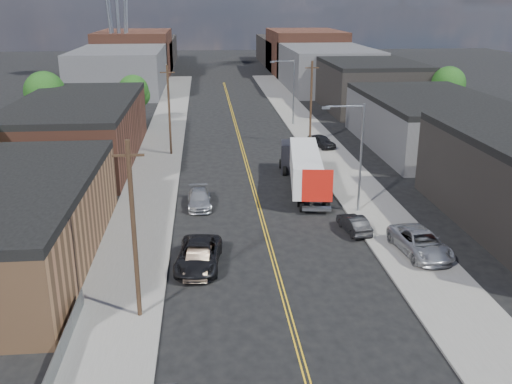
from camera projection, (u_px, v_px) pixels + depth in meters
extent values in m
plane|color=black|center=(236.00, 126.00, 79.27)|extent=(260.00, 260.00, 0.00)
cube|color=gold|center=(244.00, 153.00, 65.10)|extent=(0.32, 120.00, 0.01)
cube|color=slate|center=(160.00, 155.00, 64.26)|extent=(5.00, 140.00, 0.15)
cube|color=slate|center=(325.00, 151.00, 65.90)|extent=(5.00, 140.00, 0.15)
cube|color=#522C20|center=(78.00, 133.00, 61.65)|extent=(12.00, 26.00, 6.00)
cube|color=black|center=(75.00, 102.00, 60.60)|extent=(12.00, 26.00, 0.60)
cube|color=navy|center=(475.00, 187.00, 41.67)|extent=(0.30, 20.00, 0.80)
cube|color=#3C3C3F|center=(429.00, 124.00, 67.08)|extent=(14.00, 24.00, 5.50)
cube|color=black|center=(432.00, 98.00, 66.11)|extent=(14.00, 24.00, 0.60)
cube|color=black|center=(368.00, 87.00, 91.39)|extent=(14.00, 22.00, 7.00)
cube|color=black|center=(370.00, 62.00, 90.18)|extent=(14.00, 22.00, 0.60)
cube|color=#3C3C3F|center=(121.00, 70.00, 109.30)|extent=(16.00, 30.00, 8.00)
cube|color=#3C3C3F|center=(326.00, 68.00, 112.77)|extent=(16.00, 30.00, 8.00)
cube|color=#522C20|center=(135.00, 53.00, 132.59)|extent=(16.00, 26.00, 10.00)
cube|color=#522C20|center=(305.00, 52.00, 136.05)|extent=(16.00, 26.00, 10.00)
cube|color=black|center=(144.00, 52.00, 151.95)|extent=(16.00, 40.00, 7.00)
cube|color=black|center=(292.00, 51.00, 155.41)|extent=(16.00, 40.00, 7.00)
cylinder|color=gray|center=(117.00, 9.00, 119.79)|extent=(0.80, 0.80, 30.00)
cylinder|color=gray|center=(107.00, 9.00, 117.98)|extent=(1.94, 1.94, 29.98)
cylinder|color=gray|center=(124.00, 9.00, 118.28)|extent=(1.94, 1.94, 29.98)
cylinder|color=gray|center=(110.00, 9.00, 121.30)|extent=(1.94, 1.94, 29.98)
cylinder|color=gray|center=(127.00, 9.00, 121.61)|extent=(1.94, 1.94, 29.98)
cylinder|color=gray|center=(361.00, 160.00, 45.48)|extent=(0.18, 0.18, 9.00)
cylinder|color=gray|center=(345.00, 106.00, 43.99)|extent=(3.00, 0.12, 0.12)
cube|color=gray|center=(326.00, 108.00, 43.89)|extent=(0.60, 0.25, 0.18)
cylinder|color=gray|center=(294.00, 93.00, 78.53)|extent=(0.18, 0.18, 9.00)
cylinder|color=gray|center=(283.00, 61.00, 77.03)|extent=(3.00, 0.12, 0.12)
cube|color=gray|center=(272.00, 62.00, 76.93)|extent=(0.60, 0.25, 0.18)
cylinder|color=black|center=(134.00, 233.00, 29.76)|extent=(0.26, 0.26, 10.00)
cube|color=black|center=(128.00, 155.00, 28.42)|extent=(1.60, 0.12, 0.12)
cylinder|color=black|center=(169.00, 111.00, 62.80)|extent=(0.26, 0.26, 10.00)
cube|color=black|center=(167.00, 72.00, 61.47)|extent=(1.60, 0.12, 0.12)
cylinder|color=black|center=(311.00, 104.00, 67.06)|extent=(0.26, 0.26, 10.00)
cube|color=black|center=(312.00, 68.00, 65.72)|extent=(1.60, 0.12, 0.12)
cube|color=slate|center=(46.00, 375.00, 24.55)|extent=(0.05, 16.00, 0.05)
cylinder|color=black|center=(48.00, 120.00, 71.75)|extent=(0.36, 0.36, 4.50)
sphere|color=#11350E|center=(45.00, 92.00, 70.61)|extent=(5.04, 5.04, 5.04)
sphere|color=#11350E|center=(51.00, 98.00, 71.23)|extent=(3.96, 3.96, 3.96)
sphere|color=#11350E|center=(40.00, 97.00, 70.39)|extent=(3.60, 3.60, 3.60)
cylinder|color=black|center=(135.00, 112.00, 79.35)|extent=(0.36, 0.36, 3.75)
sphere|color=#11350E|center=(133.00, 90.00, 78.39)|extent=(4.20, 4.20, 4.20)
sphere|color=#11350E|center=(138.00, 95.00, 78.96)|extent=(3.30, 3.30, 3.30)
sphere|color=#11350E|center=(130.00, 94.00, 78.14)|extent=(3.00, 3.00, 3.00)
cylinder|color=black|center=(446.00, 107.00, 81.19)|extent=(0.36, 0.36, 4.25)
sphere|color=#11350E|center=(448.00, 83.00, 80.11)|extent=(4.76, 4.76, 4.76)
sphere|color=#11350E|center=(451.00, 89.00, 80.71)|extent=(3.74, 3.74, 3.74)
sphere|color=#11350E|center=(446.00, 88.00, 79.87)|extent=(3.40, 3.40, 3.40)
cube|color=silver|center=(305.00, 166.00, 50.98)|extent=(3.88, 11.62, 2.66)
cube|color=#B5160D|center=(317.00, 186.00, 45.60)|extent=(2.48, 0.43, 2.68)
cube|color=gray|center=(317.00, 209.00, 46.22)|extent=(2.40, 0.89, 0.25)
cube|color=black|center=(293.00, 157.00, 57.93)|extent=(2.74, 3.31, 2.94)
cylinder|color=black|center=(313.00, 203.00, 47.56)|extent=(2.57, 1.25, 0.95)
cylinder|color=black|center=(293.00, 166.00, 58.25)|extent=(2.47, 1.24, 0.95)
imported|color=#816954|center=(199.00, 262.00, 36.39)|extent=(1.91, 4.38, 1.40)
imported|color=black|center=(199.00, 255.00, 37.03)|extent=(3.33, 6.16, 1.64)
imported|color=#A4A6A9|center=(199.00, 199.00, 47.99)|extent=(2.07, 4.81, 1.38)
imported|color=black|center=(354.00, 224.00, 42.72)|extent=(1.91, 4.15, 1.32)
imported|color=#A8A9AD|center=(421.00, 243.00, 38.59)|extent=(3.33, 6.16, 1.64)
imported|color=black|center=(321.00, 141.00, 67.01)|extent=(3.25, 4.58, 1.45)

